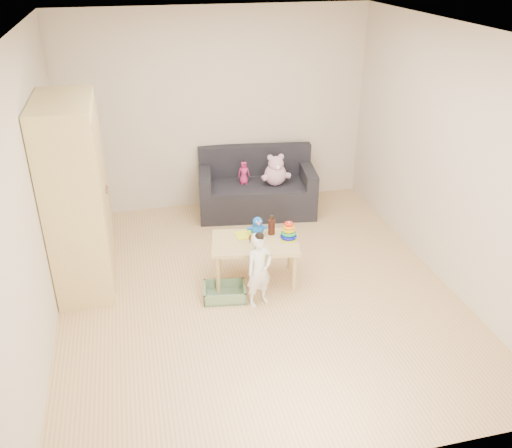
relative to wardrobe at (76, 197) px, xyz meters
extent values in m
plane|color=tan|center=(1.72, -0.60, -0.99)|extent=(4.50, 4.50, 0.00)
plane|color=white|center=(1.72, -0.60, 1.61)|extent=(4.50, 4.50, 0.00)
plane|color=#C3B59D|center=(1.72, 1.65, 0.31)|extent=(4.00, 0.00, 4.00)
plane|color=#C3B59D|center=(1.72, -2.85, 0.31)|extent=(4.00, 0.00, 4.00)
plane|color=#C3B59D|center=(-0.28, -0.60, 0.31)|extent=(0.00, 4.50, 4.50)
plane|color=#C3B59D|center=(3.72, -0.60, 0.31)|extent=(0.00, 4.50, 4.50)
cube|color=#E3CC7C|center=(0.00, 0.00, 0.00)|extent=(0.55, 1.10, 1.98)
cube|color=black|center=(2.15, 1.22, -0.77)|extent=(1.61, 0.96, 0.43)
cube|color=tan|center=(1.74, -0.40, -0.75)|extent=(0.99, 0.73, 0.47)
imported|color=white|center=(1.68, -0.83, -0.60)|extent=(0.33, 0.28, 0.77)
imported|color=#BF2365|center=(1.98, 1.23, -0.41)|extent=(0.16, 0.11, 0.30)
cylinder|color=#CEE40C|center=(2.10, -0.44, -0.50)|extent=(0.16, 0.16, 0.02)
cylinder|color=silver|center=(2.10, -0.44, -0.41)|extent=(0.02, 0.02, 0.19)
torus|color=#0A10A9|center=(2.10, -0.44, -0.47)|extent=(0.18, 0.18, 0.04)
torus|color=#179540|center=(2.10, -0.44, -0.44)|extent=(0.16, 0.16, 0.04)
torus|color=#CB940A|center=(2.10, -0.44, -0.40)|extent=(0.14, 0.14, 0.04)
torus|color=orange|center=(2.10, -0.44, -0.36)|extent=(0.12, 0.12, 0.03)
torus|color=red|center=(2.10, -0.44, -0.33)|extent=(0.10, 0.10, 0.03)
cylinder|color=black|center=(1.95, -0.28, -0.43)|extent=(0.07, 0.07, 0.17)
cylinder|color=black|center=(1.95, -0.28, -0.33)|extent=(0.03, 0.03, 0.05)
cylinder|color=black|center=(1.95, -0.28, -0.30)|extent=(0.04, 0.04, 0.01)
cube|color=#DAEC18|center=(1.66, -0.26, -0.51)|extent=(0.20, 0.20, 0.01)
camera|label=1|loc=(0.62, -5.21, 2.26)|focal=38.00mm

